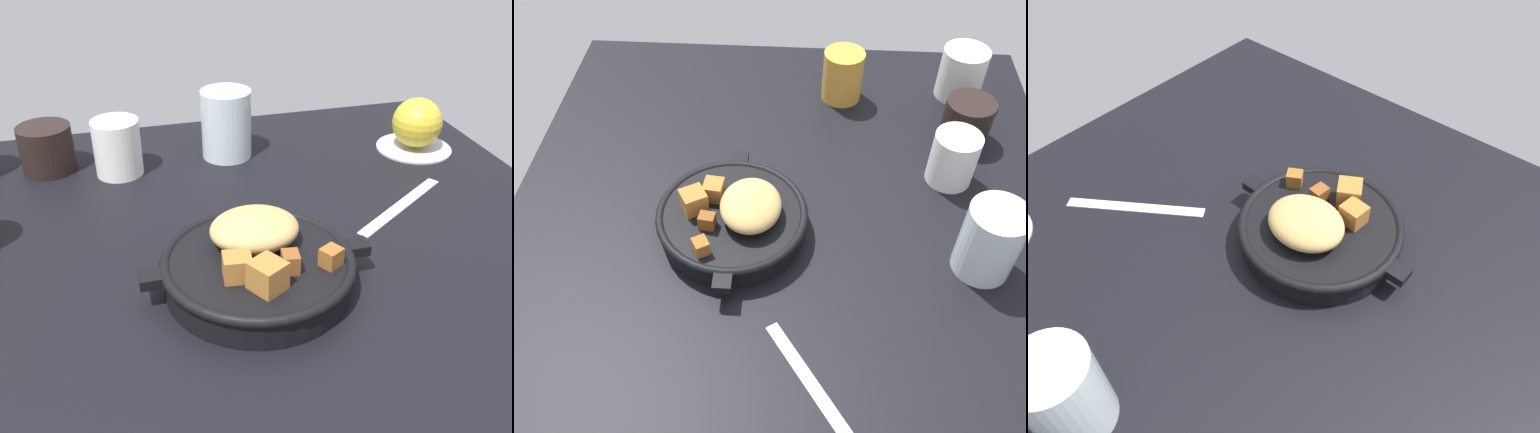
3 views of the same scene
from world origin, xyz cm
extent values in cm
cube|color=black|center=(0.00, 0.00, -1.20)|extent=(93.40, 82.54, 2.40)
cylinder|color=black|center=(1.47, -7.72, 1.89)|extent=(20.32, 20.32, 3.77)
torus|color=black|center=(1.47, -7.72, 3.47)|extent=(21.11, 21.11, 1.20)
cube|color=black|center=(12.84, -7.72, 3.21)|extent=(2.64, 2.40, 1.20)
cube|color=black|center=(-9.90, -7.72, 3.21)|extent=(2.64, 2.40, 1.20)
ellipsoid|color=tan|center=(1.81, -5.03, 5.74)|extent=(9.89, 8.33, 3.93)
cube|color=#A86B2D|center=(1.04, -12.95, 5.32)|extent=(4.29, 4.33, 3.09)
cube|color=#A86B2D|center=(-1.43, -10.51, 5.10)|extent=(3.15, 2.94, 2.66)
cube|color=#935623|center=(8.52, -10.94, 4.81)|extent=(2.73, 2.66, 2.07)
cube|color=brown|center=(4.13, -10.71, 4.84)|extent=(2.03, 2.35, 2.13)
cylinder|color=#B7BABF|center=(35.42, 20.69, 0.30)|extent=(11.97, 11.97, 0.60)
sphere|color=gold|center=(35.42, 20.69, 4.54)|extent=(7.87, 7.87, 7.87)
cube|color=silver|center=(24.81, 4.16, 0.18)|extent=(17.00, 12.32, 0.36)
cylinder|color=black|center=(-21.41, 28.01, 3.51)|extent=(7.84, 7.84, 7.02)
cylinder|color=white|center=(-11.23, 24.19, 4.17)|extent=(6.92, 6.92, 8.35)
cylinder|color=silver|center=(5.60, 26.16, 5.31)|extent=(7.77, 7.77, 10.62)
camera|label=1|loc=(-12.13, -57.64, 40.23)|focal=41.45mm
camera|label=2|loc=(54.88, 0.98, 62.83)|focal=40.78mm
camera|label=3|loc=(-23.14, 28.05, 51.08)|focal=35.63mm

